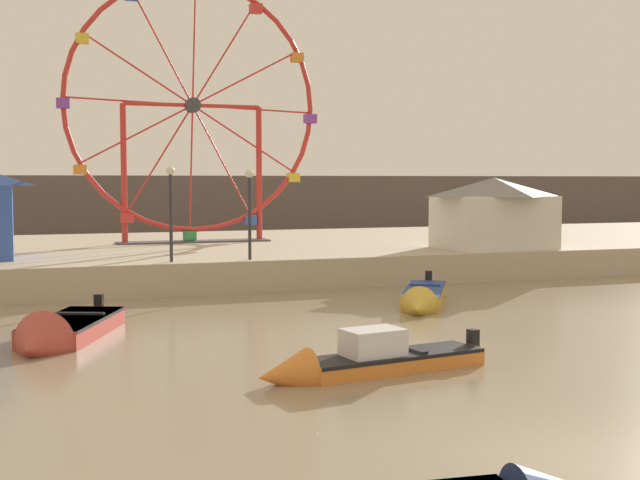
{
  "coord_description": "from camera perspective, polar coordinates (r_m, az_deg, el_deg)",
  "views": [
    {
      "loc": [
        -7.64,
        -9.94,
        4.1
      ],
      "look_at": [
        0.69,
        13.21,
        2.36
      ],
      "focal_mm": 47.49,
      "sensor_mm": 36.0,
      "label": 1
    }
  ],
  "objects": [
    {
      "name": "motorboat_faded_red",
      "position": [
        22.33,
        -17.17,
        -6.03
      ],
      "size": [
        3.44,
        5.37,
        1.5
      ],
      "rotation": [
        0.0,
        0.0,
        4.31
      ],
      "color": "#B24238",
      "rests_on": "ground_plane"
    },
    {
      "name": "carnival_booth_white_ticket",
      "position": [
        37.02,
        11.63,
        1.88
      ],
      "size": [
        4.98,
        4.11,
        3.03
      ],
      "rotation": [
        0.0,
        0.0,
        0.05
      ],
      "color": "silver",
      "rests_on": "quay_promenade"
    },
    {
      "name": "promenade_lamp_near",
      "position": [
        31.17,
        -4.77,
        2.75
      ],
      "size": [
        0.32,
        0.32,
        3.33
      ],
      "color": "#2D2D33",
      "rests_on": "quay_promenade"
    },
    {
      "name": "motorboat_orange_hull",
      "position": [
        18.03,
        2.61,
        -8.19
      ],
      "size": [
        5.52,
        1.87,
        1.27
      ],
      "rotation": [
        0.0,
        0.0,
        3.3
      ],
      "color": "orange",
      "rests_on": "ground_plane"
    },
    {
      "name": "quay_promenade",
      "position": [
        39.49,
        -8.57,
        -1.09
      ],
      "size": [
        110.0,
        18.27,
        1.17
      ],
      "primitive_type": "cube",
      "color": "#B7A88E",
      "rests_on": "ground_plane"
    },
    {
      "name": "ferris_wheel_red_frame",
      "position": [
        40.31,
        -8.58,
        8.66
      ],
      "size": [
        12.17,
        1.2,
        12.34
      ],
      "color": "red",
      "rests_on": "quay_promenade"
    },
    {
      "name": "distant_town_skyline",
      "position": [
        57.65,
        -12.18,
        2.08
      ],
      "size": [
        140.0,
        3.0,
        4.4
      ],
      "primitive_type": "cube",
      "color": "#564C47",
      "rests_on": "ground_plane"
    },
    {
      "name": "promenade_lamp_far",
      "position": [
        30.65,
        -10.03,
        2.79
      ],
      "size": [
        0.32,
        0.32,
        3.43
      ],
      "color": "#2D2D33",
      "rests_on": "quay_promenade"
    },
    {
      "name": "motorboat_mustard_yellow",
      "position": [
        27.69,
        6.91,
        -3.92
      ],
      "size": [
        3.81,
        5.31,
        1.15
      ],
      "rotation": [
        0.0,
        0.0,
        4.18
      ],
      "color": "gold",
      "rests_on": "ground_plane"
    },
    {
      "name": "ground_plane",
      "position": [
        13.19,
        17.4,
        -14.26
      ],
      "size": [
        240.0,
        240.0,
        0.0
      ],
      "primitive_type": "plane",
      "color": "gray"
    }
  ]
}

